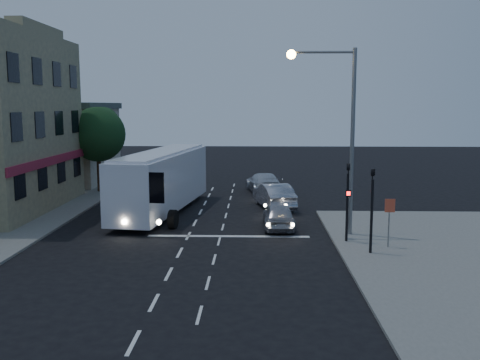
{
  "coord_description": "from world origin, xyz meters",
  "views": [
    {
      "loc": [
        3.31,
        -23.74,
        6.45
      ],
      "look_at": [
        2.45,
        6.4,
        2.2
      ],
      "focal_mm": 40.0,
      "sensor_mm": 36.0,
      "label": 1
    }
  ],
  "objects_px": {
    "car_sedan_b": "(264,183)",
    "traffic_signal_side": "(372,200)",
    "tour_bus": "(162,180)",
    "regulatory_sign": "(389,215)",
    "car_sedan_a": "(274,196)",
    "car_suv": "(279,216)",
    "traffic_signal_main": "(348,193)",
    "streetlight": "(339,120)",
    "street_tree": "(98,132)"
  },
  "relations": [
    {
      "from": "regulatory_sign",
      "to": "traffic_signal_main",
      "type": "bearing_deg",
      "value": 149.16
    },
    {
      "from": "street_tree",
      "to": "car_suv",
      "type": "bearing_deg",
      "value": -41.33
    },
    {
      "from": "car_suv",
      "to": "regulatory_sign",
      "type": "distance_m",
      "value": 6.3
    },
    {
      "from": "tour_bus",
      "to": "car_sedan_b",
      "type": "relative_size",
      "value": 2.42
    },
    {
      "from": "car_sedan_b",
      "to": "traffic_signal_side",
      "type": "xyz_separation_m",
      "value": [
        4.36,
        -16.51,
        1.68
      ]
    },
    {
      "from": "traffic_signal_main",
      "to": "regulatory_sign",
      "type": "distance_m",
      "value": 2.14
    },
    {
      "from": "tour_bus",
      "to": "car_sedan_b",
      "type": "height_order",
      "value": "tour_bus"
    },
    {
      "from": "tour_bus",
      "to": "regulatory_sign",
      "type": "relative_size",
      "value": 5.63
    },
    {
      "from": "regulatory_sign",
      "to": "streetlight",
      "type": "xyz_separation_m",
      "value": [
        -1.96,
        2.44,
        4.14
      ]
    },
    {
      "from": "car_suv",
      "to": "streetlight",
      "type": "distance_m",
      "value": 5.99
    },
    {
      "from": "car_sedan_b",
      "to": "street_tree",
      "type": "bearing_deg",
      "value": -8.27
    },
    {
      "from": "car_suv",
      "to": "street_tree",
      "type": "distance_m",
      "value": 17.42
    },
    {
      "from": "car_suv",
      "to": "car_sedan_b",
      "type": "relative_size",
      "value": 0.78
    },
    {
      "from": "street_tree",
      "to": "car_sedan_b",
      "type": "bearing_deg",
      "value": 1.35
    },
    {
      "from": "tour_bus",
      "to": "traffic_signal_side",
      "type": "bearing_deg",
      "value": -32.58
    },
    {
      "from": "traffic_signal_main",
      "to": "street_tree",
      "type": "relative_size",
      "value": 0.66
    },
    {
      "from": "traffic_signal_side",
      "to": "street_tree",
      "type": "xyz_separation_m",
      "value": [
        -16.51,
        16.22,
        2.08
      ]
    },
    {
      "from": "tour_bus",
      "to": "car_sedan_b",
      "type": "xyz_separation_m",
      "value": [
        6.19,
        7.52,
        -1.27
      ]
    },
    {
      "from": "car_suv",
      "to": "traffic_signal_side",
      "type": "distance_m",
      "value": 6.49
    },
    {
      "from": "street_tree",
      "to": "car_sedan_a",
      "type": "bearing_deg",
      "value": -23.87
    },
    {
      "from": "tour_bus",
      "to": "street_tree",
      "type": "relative_size",
      "value": 2.0
    },
    {
      "from": "tour_bus",
      "to": "traffic_signal_main",
      "type": "height_order",
      "value": "traffic_signal_main"
    },
    {
      "from": "traffic_signal_side",
      "to": "car_sedan_b",
      "type": "bearing_deg",
      "value": 104.8
    },
    {
      "from": "car_suv",
      "to": "car_sedan_a",
      "type": "xyz_separation_m",
      "value": [
        -0.06,
        5.6,
        0.11
      ]
    },
    {
      "from": "car_sedan_b",
      "to": "streetlight",
      "type": "height_order",
      "value": "streetlight"
    },
    {
      "from": "regulatory_sign",
      "to": "street_tree",
      "type": "bearing_deg",
      "value": 138.92
    },
    {
      "from": "car_sedan_b",
      "to": "street_tree",
      "type": "xyz_separation_m",
      "value": [
        -12.14,
        -0.29,
        3.76
      ]
    },
    {
      "from": "car_suv",
      "to": "traffic_signal_main",
      "type": "xyz_separation_m",
      "value": [
        3.04,
        -3.02,
        1.75
      ]
    },
    {
      "from": "car_sedan_a",
      "to": "regulatory_sign",
      "type": "relative_size",
      "value": 2.17
    },
    {
      "from": "streetlight",
      "to": "street_tree",
      "type": "distance_m",
      "value": 20.19
    },
    {
      "from": "traffic_signal_side",
      "to": "regulatory_sign",
      "type": "height_order",
      "value": "traffic_signal_side"
    },
    {
      "from": "streetlight",
      "to": "street_tree",
      "type": "relative_size",
      "value": 1.45
    },
    {
      "from": "tour_bus",
      "to": "traffic_signal_main",
      "type": "distance_m",
      "value": 12.1
    },
    {
      "from": "traffic_signal_side",
      "to": "street_tree",
      "type": "height_order",
      "value": "street_tree"
    },
    {
      "from": "car_suv",
      "to": "street_tree",
      "type": "height_order",
      "value": "street_tree"
    },
    {
      "from": "car_sedan_b",
      "to": "regulatory_sign",
      "type": "distance_m",
      "value": 16.47
    },
    {
      "from": "car_sedan_b",
      "to": "regulatory_sign",
      "type": "relative_size",
      "value": 2.32
    },
    {
      "from": "tour_bus",
      "to": "car_suv",
      "type": "relative_size",
      "value": 3.13
    },
    {
      "from": "car_sedan_b",
      "to": "streetlight",
      "type": "distance_m",
      "value": 14.44
    },
    {
      "from": "car_sedan_b",
      "to": "tour_bus",
      "type": "bearing_deg",
      "value": 40.9
    },
    {
      "from": "streetlight",
      "to": "car_sedan_b",
      "type": "bearing_deg",
      "value": 104.56
    },
    {
      "from": "traffic_signal_side",
      "to": "streetlight",
      "type": "height_order",
      "value": "streetlight"
    },
    {
      "from": "car_suv",
      "to": "traffic_signal_main",
      "type": "distance_m",
      "value": 4.63
    },
    {
      "from": "traffic_signal_side",
      "to": "street_tree",
      "type": "relative_size",
      "value": 0.66
    },
    {
      "from": "car_sedan_a",
      "to": "car_sedan_b",
      "type": "height_order",
      "value": "car_sedan_a"
    },
    {
      "from": "traffic_signal_main",
      "to": "streetlight",
      "type": "bearing_deg",
      "value": 100.2
    },
    {
      "from": "car_sedan_a",
      "to": "traffic_signal_main",
      "type": "relative_size",
      "value": 1.16
    },
    {
      "from": "car_suv",
      "to": "regulatory_sign",
      "type": "relative_size",
      "value": 1.8
    },
    {
      "from": "car_sedan_a",
      "to": "regulatory_sign",
      "type": "bearing_deg",
      "value": 103.34
    },
    {
      "from": "regulatory_sign",
      "to": "street_tree",
      "type": "xyz_separation_m",
      "value": [
        -17.51,
        15.26,
        2.9
      ]
    }
  ]
}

